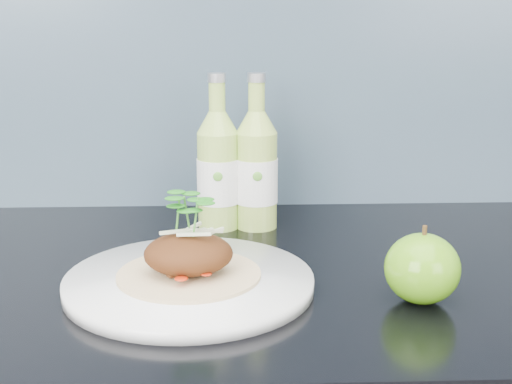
% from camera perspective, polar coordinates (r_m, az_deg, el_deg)
% --- Properties ---
extents(dinner_plate, '(0.33, 0.33, 0.02)m').
position_cam_1_polar(dinner_plate, '(0.84, -5.37, -7.22)').
color(dinner_plate, silver).
rests_on(dinner_plate, kitchen_counter).
extents(pork_taco, '(0.17, 0.17, 0.10)m').
position_cam_1_polar(pork_taco, '(0.82, -5.43, -4.80)').
color(pork_taco, tan).
rests_on(pork_taco, dinner_plate).
extents(green_apple, '(0.10, 0.10, 0.09)m').
position_cam_1_polar(green_apple, '(0.81, 13.16, -5.98)').
color(green_apple, '#5A910F').
rests_on(green_apple, kitchen_counter).
extents(cider_bottle_left, '(0.06, 0.06, 0.23)m').
position_cam_1_polar(cider_bottle_left, '(1.04, -3.06, 1.74)').
color(cider_bottle_left, '#A2C853').
rests_on(cider_bottle_left, kitchen_counter).
extents(cider_bottle_right, '(0.07, 0.07, 0.23)m').
position_cam_1_polar(cider_bottle_right, '(1.04, 0.05, 1.76)').
color(cider_bottle_right, '#A2C351').
rests_on(cider_bottle_right, kitchen_counter).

